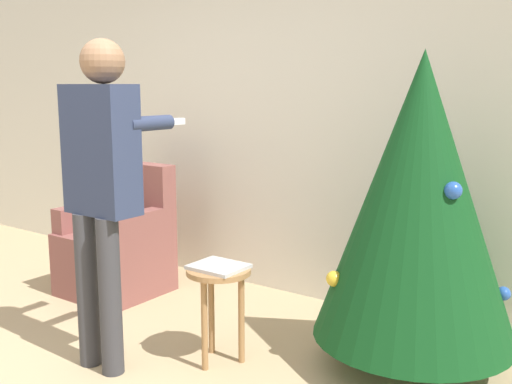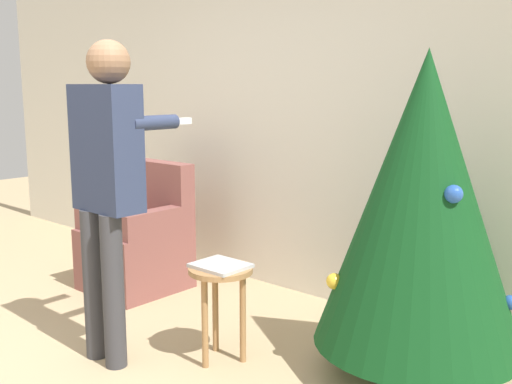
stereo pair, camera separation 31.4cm
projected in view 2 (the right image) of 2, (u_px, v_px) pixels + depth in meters
wall_back at (298, 113)px, 4.37m from camera, size 8.00×0.06×2.70m
christmas_tree at (422, 201)px, 3.06m from camera, size 1.08×1.08×1.73m
armchair at (139, 244)px, 4.61m from camera, size 0.66×0.67×0.96m
person_standing at (107, 172)px, 3.26m from camera, size 0.43×0.57×1.79m
side_stool at (221, 286)px, 3.35m from camera, size 0.36×0.36×0.55m
laptop at (221, 265)px, 3.33m from camera, size 0.29×0.25×0.02m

